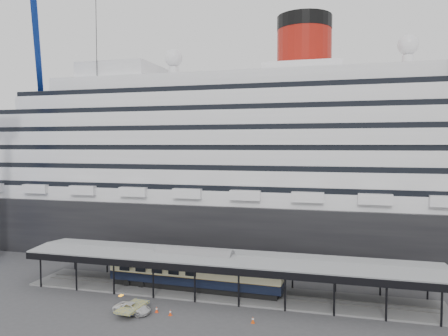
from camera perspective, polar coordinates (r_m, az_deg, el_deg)
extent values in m
plane|color=#39393C|center=(57.03, -1.26, -17.67)|extent=(200.00, 200.00, 0.00)
cube|color=black|center=(85.88, 4.84, -7.16)|extent=(130.00, 30.00, 10.00)
cylinder|color=maroon|center=(85.24, 10.42, 14.64)|extent=(10.00, 10.00, 9.00)
cylinder|color=black|center=(86.46, 10.45, 18.05)|extent=(10.10, 10.10, 2.50)
sphere|color=silver|center=(91.23, -6.60, 14.09)|extent=(3.60, 3.60, 3.60)
sphere|color=silver|center=(85.70, 22.91, 14.60)|extent=(3.60, 3.60, 3.60)
cube|color=slate|center=(61.52, 0.11, -15.98)|extent=(56.00, 8.00, 0.24)
cube|color=slate|center=(60.81, -0.07, -16.05)|extent=(54.00, 0.08, 0.10)
cube|color=slate|center=(62.12, 0.29, -15.63)|extent=(54.00, 0.08, 0.10)
cube|color=black|center=(56.07, -1.11, -13.24)|extent=(56.00, 0.18, 0.90)
cube|color=black|center=(64.46, 1.17, -11.08)|extent=(56.00, 0.18, 0.90)
cube|color=slate|center=(60.06, 0.11, -11.41)|extent=(56.00, 9.00, 0.24)
cube|color=#1940BC|center=(87.41, -23.29, 15.36)|extent=(12.92, 17.86, 16.80)
cylinder|color=black|center=(85.42, -16.17, 5.21)|extent=(0.12, 0.12, 47.21)
cylinder|color=black|center=(73.08, 27.25, 5.39)|extent=(0.12, 0.12, 47.21)
imported|color=silver|center=(55.86, -11.89, -17.49)|extent=(4.70, 2.44, 1.26)
cube|color=black|center=(62.56, -3.87, -15.16)|extent=(23.58, 3.52, 0.78)
cube|color=black|center=(62.26, -3.87, -14.28)|extent=(24.71, 4.01, 1.23)
cube|color=beige|center=(61.87, -3.88, -13.10)|extent=(24.71, 4.05, 1.45)
cube|color=black|center=(61.62, -3.88, -12.25)|extent=(24.71, 4.01, 0.45)
cube|color=#FB3D0D|center=(55.90, -8.79, -18.12)|extent=(0.37, 0.37, 0.03)
cone|color=#FB3D0D|center=(55.78, -8.79, -17.79)|extent=(0.31, 0.31, 0.69)
cylinder|color=white|center=(55.76, -8.79, -17.72)|extent=(0.22, 0.22, 0.13)
cube|color=#E33C0C|center=(54.80, -7.03, -18.56)|extent=(0.47, 0.47, 0.03)
cone|color=#E33C0C|center=(54.67, -7.04, -18.20)|extent=(0.40, 0.40, 0.71)
cylinder|color=white|center=(54.64, -7.04, -18.14)|extent=(0.23, 0.23, 0.14)
cube|color=#D3450B|center=(52.47, 3.79, -19.54)|extent=(0.41, 0.41, 0.03)
cone|color=#D3450B|center=(52.33, 3.79, -19.15)|extent=(0.35, 0.35, 0.76)
cylinder|color=white|center=(52.30, 3.79, -19.08)|extent=(0.24, 0.24, 0.15)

